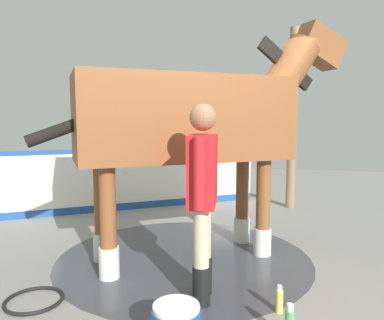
# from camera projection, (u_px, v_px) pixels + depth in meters

# --- Properties ---
(ground_plane) EXTENTS (16.00, 16.00, 0.02)m
(ground_plane) POSITION_uv_depth(u_px,v_px,m) (196.00, 266.00, 3.93)
(ground_plane) COLOR gray
(wet_patch) EXTENTS (2.83, 2.83, 0.00)m
(wet_patch) POSITION_uv_depth(u_px,v_px,m) (184.00, 257.00, 4.16)
(wet_patch) COLOR #42444C
(wet_patch) RESTS_ON ground
(barrier_wall) EXTENTS (3.77, 2.54, 1.05)m
(barrier_wall) POSITION_uv_depth(u_px,v_px,m) (136.00, 181.00, 6.38)
(barrier_wall) COLOR white
(barrier_wall) RESTS_ON ground
(roof_post_near) EXTENTS (0.16, 0.16, 3.09)m
(roof_post_near) POSITION_uv_depth(u_px,v_px,m) (292.00, 119.00, 6.36)
(roof_post_near) COLOR olive
(roof_post_near) RESTS_ON ground
(horse) EXTENTS (3.18, 2.27, 2.72)m
(horse) POSITION_uv_depth(u_px,v_px,m) (195.00, 121.00, 4.04)
(horse) COLOR brown
(horse) RESTS_ON ground
(handler) EXTENTS (0.27, 0.67, 1.68)m
(handler) POSITION_uv_depth(u_px,v_px,m) (203.00, 189.00, 3.10)
(handler) COLOR black
(handler) RESTS_ON ground
(bottle_shampoo) EXTENTS (0.06, 0.06, 0.23)m
(bottle_shampoo) POSITION_uv_depth(u_px,v_px,m) (279.00, 300.00, 2.97)
(bottle_shampoo) COLOR #D8CC4C
(bottle_shampoo) RESTS_ON ground
(hose_coil) EXTENTS (0.49, 0.49, 0.03)m
(hose_coil) POSITION_uv_depth(u_px,v_px,m) (34.00, 300.00, 3.14)
(hose_coil) COLOR black
(hose_coil) RESTS_ON ground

